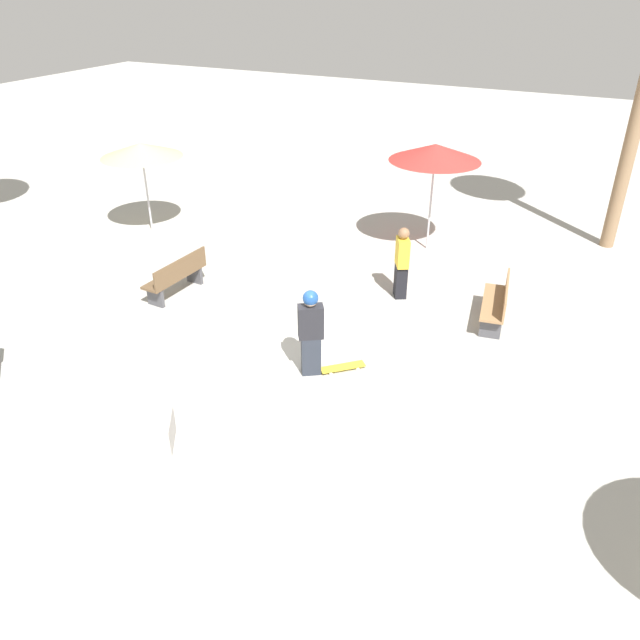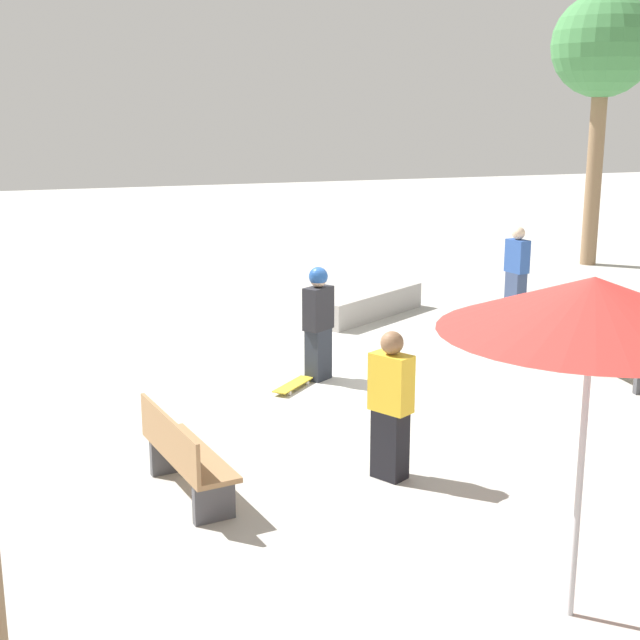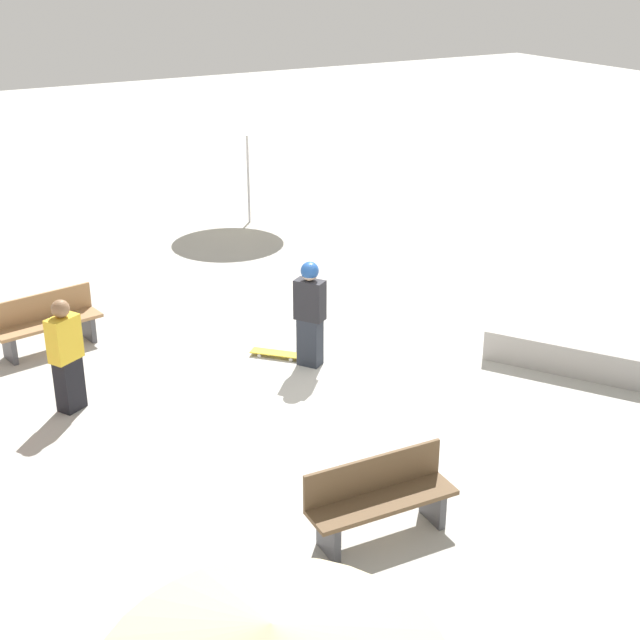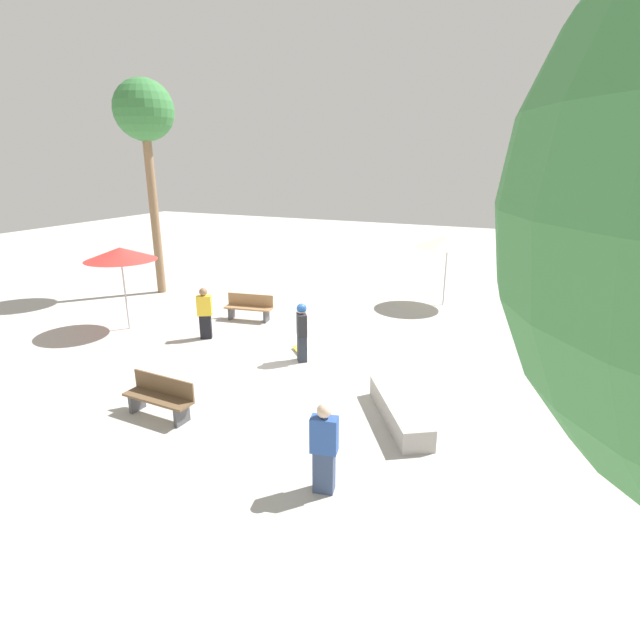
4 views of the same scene
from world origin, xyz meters
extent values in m
plane|color=#B2AFA8|center=(0.00, 0.00, 0.00)|extent=(60.00, 60.00, 0.00)
cube|color=#282D38|center=(0.06, 0.60, 0.36)|extent=(0.38, 0.40, 0.72)
cube|color=#232328|center=(0.06, 0.60, 1.01)|extent=(0.43, 0.48, 0.59)
sphere|color=beige|center=(0.06, 0.60, 1.43)|extent=(0.23, 0.23, 0.23)
sphere|color=#1E478C|center=(0.06, 0.60, 1.45)|extent=(0.26, 0.26, 0.26)
cube|color=gold|center=(-0.25, 1.06, 0.06)|extent=(0.70, 0.72, 0.02)
cylinder|color=silver|center=(-0.48, 1.18, 0.03)|extent=(0.06, 0.06, 0.05)
cylinder|color=silver|center=(-0.36, 1.30, 0.03)|extent=(0.06, 0.06, 0.05)
cylinder|color=silver|center=(-0.14, 0.82, 0.03)|extent=(0.06, 0.06, 0.05)
cylinder|color=silver|center=(-0.02, 0.94, 0.03)|extent=(0.06, 0.06, 0.05)
cube|color=#A8A39E|center=(3.30, -1.45, 0.23)|extent=(1.90, 2.49, 0.46)
cube|color=#47474C|center=(-0.69, -3.40, 0.20)|extent=(0.10, 0.40, 0.40)
cube|color=#47474C|center=(-1.94, -3.34, 0.20)|extent=(0.10, 0.40, 0.40)
cube|color=brown|center=(-1.31, -3.37, 0.42)|extent=(1.62, 0.52, 0.05)
cube|color=brown|center=(-1.30, -3.17, 0.65)|extent=(1.60, 0.12, 0.40)
cube|color=#47474C|center=(-2.49, 3.10, 0.20)|extent=(0.14, 0.40, 0.40)
cube|color=#47474C|center=(-3.72, 2.90, 0.20)|extent=(0.14, 0.40, 0.40)
cube|color=#9E754C|center=(-3.11, 3.00, 0.42)|extent=(1.65, 0.69, 0.05)
cube|color=#9E754C|center=(-3.14, 3.20, 0.65)|extent=(1.59, 0.30, 0.40)
cylinder|color=#B7B7BC|center=(2.44, 7.57, 1.21)|extent=(0.05, 0.05, 2.41)
cone|color=beige|center=(2.44, 7.57, 2.35)|extent=(2.30, 2.30, 0.42)
cylinder|color=#B7B7BC|center=(-6.11, 0.70, 1.23)|extent=(0.05, 0.05, 2.46)
cone|color=red|center=(-6.11, 0.70, 2.40)|extent=(2.16, 2.16, 0.39)
cylinder|color=#896B4C|center=(-8.30, 4.72, 3.25)|extent=(0.33, 0.33, 6.50)
sphere|color=#387A3D|center=(-8.30, 4.72, 6.82)|extent=(2.18, 2.18, 2.18)
cube|color=black|center=(-3.34, 0.98, 0.36)|extent=(0.40, 0.37, 0.72)
cube|color=yellow|center=(-3.34, 0.98, 1.02)|extent=(0.48, 0.41, 0.60)
sphere|color=#8C6647|center=(-3.34, 0.98, 1.43)|extent=(0.24, 0.24, 0.24)
cube|color=#38476B|center=(2.81, -4.17, 0.36)|extent=(0.37, 0.30, 0.73)
cube|color=#2D519E|center=(2.81, -4.17, 1.03)|extent=(0.47, 0.32, 0.60)
sphere|color=beige|center=(2.81, -4.17, 1.45)|extent=(0.24, 0.24, 0.24)
camera|label=1|loc=(8.05, 4.73, 6.16)|focal=35.00mm
camera|label=2|loc=(-11.16, 4.42, 3.75)|focal=50.00mm
camera|label=3|loc=(-5.69, -9.69, 5.70)|focal=50.00mm
camera|label=4|loc=(5.58, -10.47, 5.17)|focal=28.00mm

